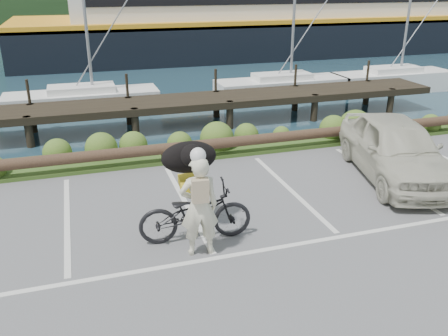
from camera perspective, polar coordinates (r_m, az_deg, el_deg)
The scene contains 8 objects.
ground at distance 9.18m, azimuth -1.72°, elevation -9.54°, with size 72.00×72.00×0.00m, color #58585B.
harbor_backdrop at distance 86.15m, azimuth -16.57°, elevation 17.74°, with size 170.00×160.00×30.00m.
vegetation_strip at distance 13.86m, azimuth -7.72°, elevation 1.65°, with size 34.00×1.60×0.10m, color #3D5B21.
log_rail at distance 13.23m, azimuth -7.17°, elevation 0.45°, with size 32.00×0.30×0.60m, color #443021, non-canonical shape.
bicycle at distance 9.19m, azimuth -3.47°, elevation -5.44°, with size 0.76×2.19×1.15m, color black.
cyclist at distance 8.56m, azimuth -3.01°, elevation -4.66°, with size 0.70×0.46×1.93m, color beige.
dog at distance 9.46m, azimuth -4.24°, elevation 1.33°, with size 1.12×0.55×0.65m, color black.
parked_car at distance 12.80m, azimuth 19.96°, elevation 2.25°, with size 1.84×4.58×1.56m, color beige.
Camera 1 is at (-2.09, -7.56, 4.77)m, focal length 38.00 mm.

